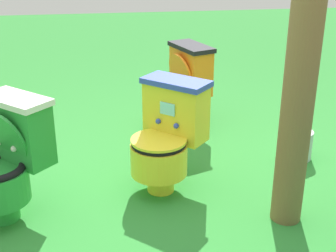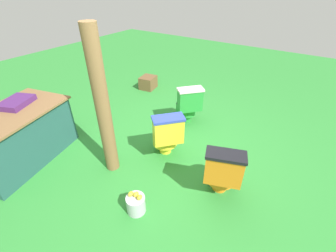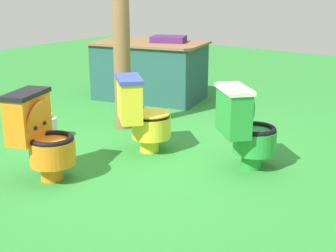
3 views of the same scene
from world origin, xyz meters
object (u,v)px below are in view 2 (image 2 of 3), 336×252
Objects in this scene: vendor_table at (17,137)px; lemon_bucket at (136,204)px; wooden_post at (103,108)px; toilet_yellow at (166,134)px; small_crate at (148,83)px; toilet_orange at (223,171)px; toilet_green at (188,104)px.

vendor_table is 2.02m from lemon_bucket.
wooden_post reaches higher than lemon_bucket.
toilet_yellow is 1.10m from lemon_bucket.
lemon_bucket is at bearing -144.23° from small_crate.
toilet_orange is at bearing -74.19° from wooden_post.
wooden_post reaches higher than vendor_table.
toilet_yellow reaches higher than lemon_bucket.
lemon_bucket is (-2.82, -2.03, -0.03)m from small_crate.
wooden_post is at bearing 63.76° from lemon_bucket.
toilet_orange is at bearing -62.22° from toilet_yellow.
toilet_green is 2.08m from lemon_bucket.
toilet_orange and toilet_yellow have the same top height.
toilet_green is 1.77m from small_crate.
toilet_green is 0.99m from toilet_yellow.
toilet_green is 2.69m from vendor_table.
toilet_green is at bearing -117.71° from small_crate.
lemon_bucket is at bearing -116.24° from wooden_post.
vendor_table is (-2.23, 1.51, 0.02)m from toilet_green.
lemon_bucket is (0.22, -1.99, -0.28)m from vendor_table.
lemon_bucket is at bearing -122.85° from toilet_yellow.
toilet_yellow is at bearing -135.57° from small_crate.
vendor_table is at bearing -179.68° from toilet_orange.
toilet_yellow is 1.92× the size of small_crate.
toilet_yellow is at bearing -125.79° from toilet_green.
small_crate is at bearing 35.77° from lemon_bucket.
toilet_green is 1.69m from toilet_orange.
wooden_post is (-0.41, 1.46, 0.59)m from toilet_orange.
wooden_post is at bearing -174.29° from toilet_yellow.
toilet_orange is 1.00× the size of toilet_yellow.
toilet_orange is 2.63× the size of lemon_bucket.
lemon_bucket is at bearing -123.95° from toilet_green.
wooden_post is at bearing 175.50° from toilet_orange.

